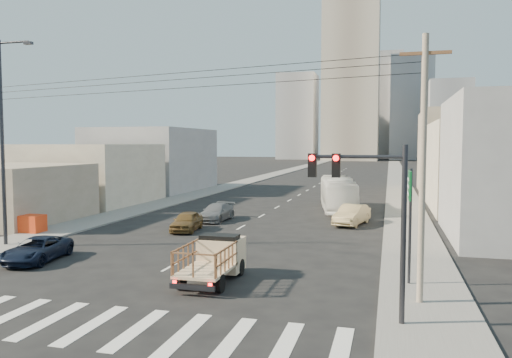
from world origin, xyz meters
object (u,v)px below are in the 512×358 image
at_px(navy_pickup, 37,249).
at_px(utility_pole, 423,167).
at_px(sedan_grey, 216,212).
at_px(crate_stack, 30,223).
at_px(sedan_brown, 187,221).
at_px(streetlamp_left, 4,137).
at_px(sedan_tan, 352,215).
at_px(flatbed_pickup, 213,256).
at_px(traffic_signal, 372,203).
at_px(green_sign, 410,198).
at_px(city_bus, 338,194).

distance_m(navy_pickup, utility_pole, 19.29).
distance_m(navy_pickup, sedan_grey, 15.90).
bearing_deg(sedan_grey, crate_stack, -137.54).
bearing_deg(utility_pole, crate_stack, 160.02).
height_order(sedan_brown, streetlamp_left, streetlamp_left).
relative_size(sedan_tan, sedan_grey, 1.00).
distance_m(flatbed_pickup, traffic_signal, 8.32).
distance_m(traffic_signal, green_sign, 5.21).
xyz_separation_m(sedan_grey, traffic_signal, (12.57, -20.06, 3.42)).
xyz_separation_m(sedan_tan, sedan_grey, (-10.47, -0.67, -0.09)).
height_order(city_bus, traffic_signal, traffic_signal).
distance_m(navy_pickup, city_bus, 27.06).
relative_size(flatbed_pickup, sedan_grey, 0.97).
xyz_separation_m(traffic_signal, streetlamp_left, (-21.16, 7.51, 2.36)).
relative_size(city_bus, traffic_signal, 1.83).
bearing_deg(traffic_signal, sedan_brown, 130.67).
distance_m(flatbed_pickup, streetlamp_left, 15.75).
distance_m(city_bus, sedan_grey, 12.11).
xyz_separation_m(streetlamp_left, crate_stack, (-1.61, 3.91, -5.75)).
bearing_deg(streetlamp_left, sedan_tan, 34.76).
relative_size(navy_pickup, sedan_brown, 1.11).
height_order(navy_pickup, streetlamp_left, streetlamp_left).
distance_m(city_bus, green_sign, 24.20).
distance_m(streetlamp_left, crate_stack, 7.13).
distance_m(utility_pole, streetlamp_left, 23.47).
xyz_separation_m(flatbed_pickup, sedan_grey, (-5.71, 16.43, -0.44)).
distance_m(sedan_brown, traffic_signal, 20.20).
relative_size(traffic_signal, streetlamp_left, 0.50).
xyz_separation_m(city_bus, crate_stack, (-18.84, -17.09, -0.84)).
relative_size(sedan_tan, traffic_signal, 0.76).
xyz_separation_m(sedan_tan, green_sign, (3.50, -15.73, 2.99)).
bearing_deg(city_bus, crate_stack, -147.85).
distance_m(flatbed_pickup, sedan_grey, 17.40).
bearing_deg(green_sign, flatbed_pickup, -170.55).
xyz_separation_m(flatbed_pickup, crate_stack, (-15.91, 7.78, -0.40)).
height_order(streetlamp_left, crate_stack, streetlamp_left).
xyz_separation_m(green_sign, streetlamp_left, (-22.56, 2.50, 2.69)).
xyz_separation_m(utility_pole, crate_stack, (-24.50, 8.91, -4.50)).
bearing_deg(sedan_tan, navy_pickup, -118.87).
bearing_deg(utility_pole, navy_pickup, 173.09).
relative_size(sedan_tan, utility_pole, 0.46).
bearing_deg(flatbed_pickup, streetlamp_left, 164.85).
height_order(sedan_tan, traffic_signal, traffic_signal).
height_order(flatbed_pickup, city_bus, city_bus).
distance_m(traffic_signal, crate_stack, 25.69).
bearing_deg(crate_stack, sedan_tan, 24.27).
height_order(city_bus, streetlamp_left, streetlamp_left).
distance_m(sedan_brown, utility_pole, 19.88).
height_order(sedan_brown, sedan_grey, sedan_brown).
xyz_separation_m(sedan_grey, green_sign, (13.97, -15.06, 3.08)).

